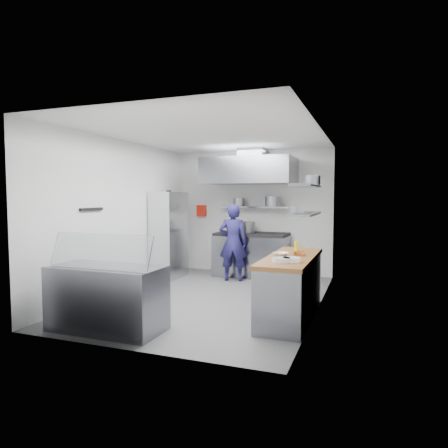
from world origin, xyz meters
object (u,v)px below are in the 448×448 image
at_px(gas_range, 252,256).
at_px(chef, 233,242).
at_px(display_case, 107,298).
at_px(wire_rack, 169,235).

bearing_deg(gas_range, chef, -111.30).
bearing_deg(display_case, chef, 81.09).
bearing_deg(gas_range, wire_rack, -154.35).
relative_size(gas_range, chef, 1.00).
bearing_deg(wire_rack, chef, 7.52).
bearing_deg(chef, wire_rack, -5.59).
bearing_deg(chef, gas_range, -124.41).
xyz_separation_m(gas_range, wire_rack, (-1.63, -0.78, 0.48)).
xyz_separation_m(gas_range, chef, (-0.23, -0.60, 0.35)).
distance_m(chef, display_case, 3.56).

